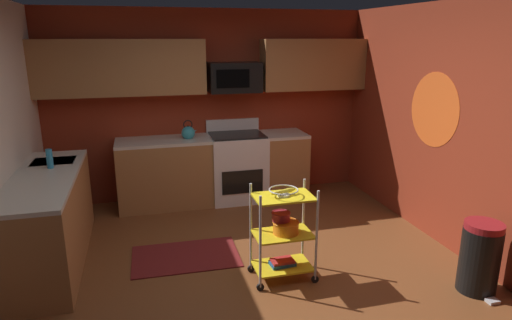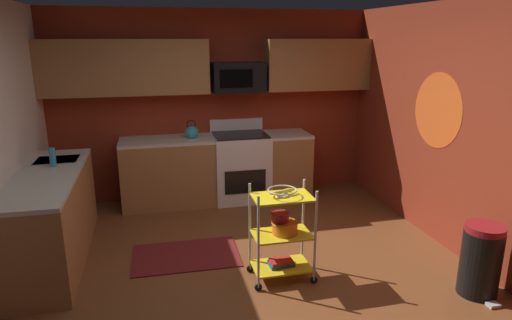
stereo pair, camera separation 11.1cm
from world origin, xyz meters
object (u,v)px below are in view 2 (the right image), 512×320
at_px(microwave, 238,77).
at_px(kettle, 192,132).
at_px(rolling_cart, 282,234).
at_px(book_stack, 281,263).
at_px(mixing_bowl_small, 280,216).
at_px(fruit_bowl, 282,191).
at_px(trash_can, 481,260).
at_px(dish_soap_bottle, 52,157).
at_px(oven_range, 240,166).
at_px(mixing_bowl_large, 285,227).

bearing_deg(microwave, kettle, -170.70).
distance_m(microwave, rolling_cart, 2.64).
bearing_deg(kettle, book_stack, -74.64).
bearing_deg(microwave, mixing_bowl_small, -91.59).
distance_m(fruit_bowl, trash_can, 1.85).
bearing_deg(trash_can, dish_soap_bottle, 154.03).
height_order(fruit_bowl, trash_can, fruit_bowl).
bearing_deg(kettle, oven_range, 0.33).
xyz_separation_m(mixing_bowl_large, trash_can, (1.61, -0.66, -0.19)).
bearing_deg(fruit_bowl, kettle, 105.36).
bearing_deg(kettle, dish_soap_bottle, -146.02).
relative_size(mixing_bowl_large, mixing_bowl_small, 1.38).
bearing_deg(trash_can, fruit_bowl, 157.89).
bearing_deg(book_stack, dish_soap_bottle, 151.24).
xyz_separation_m(microwave, dish_soap_bottle, (-2.20, -1.14, -0.68)).
bearing_deg(mixing_bowl_large, fruit_bowl, 180.00).
relative_size(oven_range, rolling_cart, 1.20).
height_order(microwave, book_stack, microwave).
distance_m(microwave, kettle, 0.97).
distance_m(oven_range, fruit_bowl, 2.25).
bearing_deg(microwave, rolling_cart, -91.35).
bearing_deg(dish_soap_bottle, mixing_bowl_large, -28.44).
xyz_separation_m(fruit_bowl, mixing_bowl_large, (0.03, -0.00, -0.36)).
xyz_separation_m(oven_range, dish_soap_bottle, (-2.20, -1.04, 0.54)).
distance_m(oven_range, dish_soap_bottle, 2.49).
height_order(oven_range, mixing_bowl_large, oven_range).
height_order(oven_range, book_stack, oven_range).
bearing_deg(book_stack, microwave, 88.65).
bearing_deg(trash_can, microwave, 117.89).
distance_m(microwave, trash_can, 3.65).
bearing_deg(rolling_cart, kettle, 105.36).
distance_m(oven_range, mixing_bowl_small, 2.18).
relative_size(fruit_bowl, kettle, 1.03).
bearing_deg(mixing_bowl_large, book_stack, 180.00).
relative_size(microwave, dish_soap_bottle, 3.50).
bearing_deg(oven_range, kettle, -179.67).
bearing_deg(book_stack, trash_can, -22.11).
bearing_deg(fruit_bowl, oven_range, 88.58).
bearing_deg(kettle, microwave, 9.30).
height_order(mixing_bowl_small, dish_soap_bottle, dish_soap_bottle).
bearing_deg(mixing_bowl_small, microwave, 88.41).
bearing_deg(mixing_bowl_small, book_stack, -77.10).
bearing_deg(kettle, trash_can, -52.07).
distance_m(fruit_bowl, book_stack, 0.72).
distance_m(mixing_bowl_large, kettle, 2.35).
xyz_separation_m(oven_range, trash_can, (1.58, -2.88, -0.15)).
xyz_separation_m(rolling_cart, dish_soap_bottle, (-2.15, 1.18, 0.57)).
bearing_deg(fruit_bowl, mixing_bowl_large, -0.00).
height_order(microwave, rolling_cart, microwave).
height_order(oven_range, fruit_bowl, oven_range).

